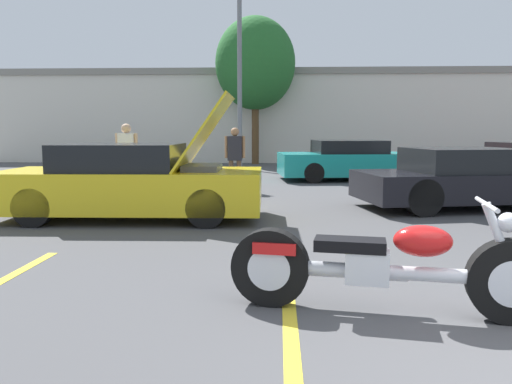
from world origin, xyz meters
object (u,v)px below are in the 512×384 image
show_car_hood_open (132,183)px  parked_car_left_row (353,161)px  tree_background (255,64)px  parked_car_mid_row (466,180)px  spectator_midground (127,154)px  light_pole (241,49)px  motorcycle (384,266)px  spectator_near_motorcycle (235,154)px

show_car_hood_open → parked_car_left_row: show_car_hood_open is taller
tree_background → parked_car_mid_row: size_ratio=1.44×
spectator_midground → parked_car_left_row: bearing=36.0°
tree_background → spectator_midground: bearing=-102.1°
light_pole → show_car_hood_open: size_ratio=1.90×
parked_car_mid_row → motorcycle: bearing=-126.8°
light_pole → parked_car_mid_row: bearing=-62.1°
tree_background → light_pole: bearing=-97.6°
show_car_hood_open → parked_car_left_row: 8.58m
light_pole → motorcycle: (2.34, -15.59, -4.25)m
show_car_hood_open → spectator_near_motorcycle: bearing=69.7°
motorcycle → parked_car_left_row: size_ratio=0.55×
parked_car_left_row → show_car_hood_open: bearing=-131.0°
spectator_near_motorcycle → spectator_midground: 2.69m
light_pole → spectator_near_motorcycle: bearing=-87.2°
light_pole → tree_background: 3.03m
tree_background → motorcycle: bearing=-84.1°
parked_car_mid_row → parked_car_left_row: parked_car_left_row is taller
parked_car_left_row → spectator_near_motorcycle: (-3.42, -2.98, 0.36)m
spectator_midground → tree_background: bearing=77.9°
show_car_hood_open → motorcycle: bearing=-53.1°
motorcycle → show_car_hood_open: 5.56m
motorcycle → show_car_hood_open: bearing=137.8°
show_car_hood_open → light_pole: bearing=83.4°
show_car_hood_open → spectator_midground: bearing=107.5°
light_pole → motorcycle: light_pole is taller
show_car_hood_open → parked_car_mid_row: 6.42m
tree_background → show_car_hood_open: tree_background is taller
light_pole → parked_car_left_row: 6.92m
spectator_near_motorcycle → spectator_midground: spectator_midground is taller
parked_car_mid_row → parked_car_left_row: (-1.39, 5.60, 0.02)m
light_pole → spectator_near_motorcycle: 8.03m
motorcycle → spectator_near_motorcycle: 8.72m
spectator_midground → show_car_hood_open: bearing=-71.5°
light_pole → parked_car_mid_row: (5.16, -9.73, -4.09)m
spectator_near_motorcycle → spectator_midground: bearing=-152.5°
motorcycle → parked_car_left_row: (1.43, 11.46, 0.19)m
tree_background → spectator_near_motorcycle: (-0.05, -10.11, -3.53)m
parked_car_mid_row → spectator_midground: spectator_midground is taller
motorcycle → show_car_hood_open: size_ratio=0.58×
show_car_hood_open → parked_car_left_row: (4.85, 7.08, -0.04)m
motorcycle → spectator_midground: size_ratio=1.56×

